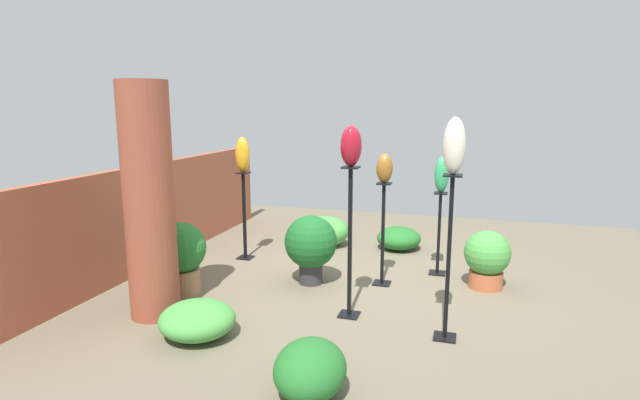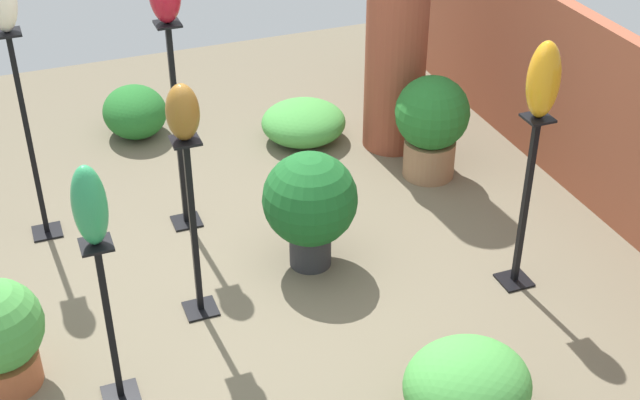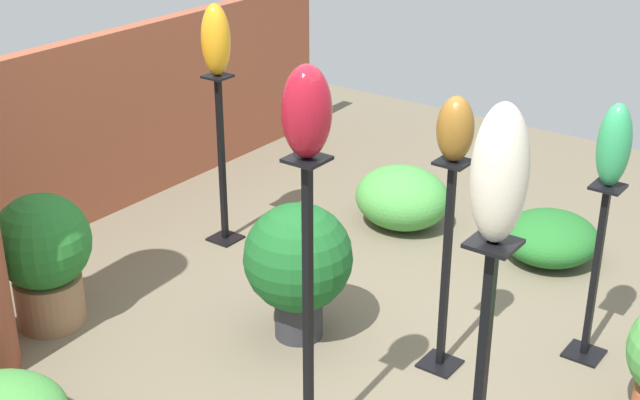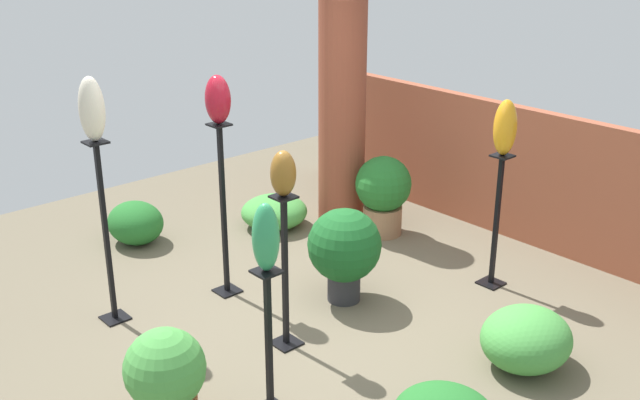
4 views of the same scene
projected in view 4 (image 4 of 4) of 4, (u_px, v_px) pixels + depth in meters
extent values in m
plane|color=#6B604C|center=(317.00, 323.00, 5.99)|extent=(8.00, 8.00, 0.00)
cube|color=#9E5138|center=(515.00, 173.00, 7.38)|extent=(5.60, 0.12, 1.34)
cylinder|color=brown|center=(342.00, 114.00, 7.60)|extent=(0.48, 0.48, 2.31)
cube|color=black|center=(491.00, 283.00, 6.61)|extent=(0.20, 0.20, 0.01)
cube|color=black|center=(496.00, 221.00, 6.40)|extent=(0.04, 0.04, 1.19)
cube|color=black|center=(502.00, 156.00, 6.19)|extent=(0.16, 0.16, 0.02)
cube|color=black|center=(286.00, 343.00, 5.69)|extent=(0.20, 0.20, 0.01)
cube|color=black|center=(285.00, 273.00, 5.48)|extent=(0.04, 0.04, 1.21)
cube|color=black|center=(284.00, 197.00, 5.26)|extent=(0.16, 0.16, 0.02)
cube|color=black|center=(227.00, 291.00, 6.48)|extent=(0.20, 0.20, 0.01)
cube|color=black|center=(223.00, 211.00, 6.21)|extent=(0.04, 0.04, 1.50)
cube|color=black|center=(219.00, 125.00, 5.94)|extent=(0.16, 0.16, 0.02)
cube|color=black|center=(115.00, 318.00, 6.04)|extent=(0.20, 0.20, 0.01)
cube|color=black|center=(106.00, 234.00, 5.78)|extent=(0.04, 0.04, 1.49)
cube|color=black|center=(96.00, 142.00, 5.51)|extent=(0.16, 0.16, 0.02)
cube|color=black|center=(269.00, 343.00, 4.74)|extent=(0.04, 0.04, 1.03)
cube|color=black|center=(267.00, 272.00, 4.56)|extent=(0.16, 0.16, 0.02)
ellipsoid|color=orange|center=(505.00, 128.00, 6.10)|extent=(0.19, 0.19, 0.47)
ellipsoid|color=brown|center=(283.00, 173.00, 5.20)|extent=(0.18, 0.19, 0.33)
ellipsoid|color=maroon|center=(218.00, 99.00, 5.87)|extent=(0.22, 0.20, 0.39)
ellipsoid|color=beige|center=(92.00, 109.00, 5.42)|extent=(0.19, 0.19, 0.48)
ellipsoid|color=#2D9356|center=(266.00, 237.00, 4.48)|extent=(0.16, 0.17, 0.44)
cylinder|color=#2D2D33|center=(344.00, 286.00, 6.31)|extent=(0.28, 0.28, 0.24)
sphere|color=#195923|center=(344.00, 245.00, 6.17)|extent=(0.62, 0.62, 0.62)
sphere|color=#479942|center=(165.00, 369.00, 4.66)|extent=(0.52, 0.52, 0.52)
cylinder|color=#936B4C|center=(382.00, 220.00, 7.61)|extent=(0.40, 0.40, 0.29)
sphere|color=#236B28|center=(383.00, 184.00, 7.47)|extent=(0.56, 0.56, 0.56)
ellipsoid|color=#479942|center=(526.00, 339.00, 5.34)|extent=(0.63, 0.69, 0.44)
ellipsoid|color=#479942|center=(274.00, 212.00, 7.77)|extent=(0.67, 0.70, 0.33)
ellipsoid|color=#236B28|center=(135.00, 223.00, 7.37)|extent=(0.61, 0.52, 0.42)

